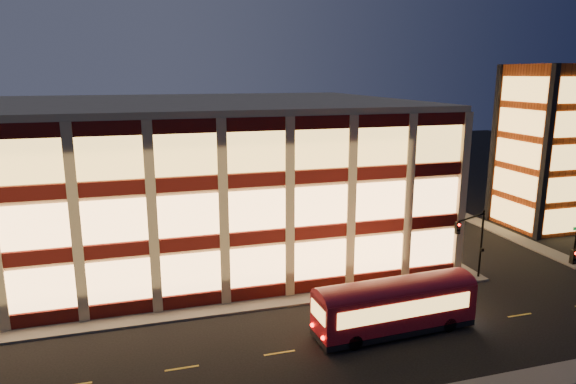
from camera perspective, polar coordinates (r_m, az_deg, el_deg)
name	(u,v)px	position (r m, az deg, el deg)	size (l,w,h in m)	color
ground	(203,319)	(38.07, -9.44, -13.70)	(200.00, 200.00, 0.00)	black
sidewalk_office_south	(159,317)	(38.76, -14.16, -13.30)	(54.00, 2.00, 0.15)	#514F4C
sidewalk_office_east	(385,225)	(59.88, 10.75, -3.63)	(2.00, 30.00, 0.15)	#514F4C
sidewalk_tower_west	(468,218)	(65.53, 19.36, -2.70)	(2.00, 30.00, 0.15)	#514F4C
office_building	(148,176)	(51.70, -15.34, 1.68)	(50.45, 30.45, 14.50)	tan
stair_tower	(549,148)	(63.78, 26.97, 4.40)	(8.60, 8.60, 18.00)	#8C3814
traffic_signal_far	(473,235)	(44.72, 19.88, -4.53)	(3.79, 1.87, 6.00)	black
trolley_bus	(395,303)	(35.72, 11.78, -11.99)	(11.17, 3.37, 3.74)	maroon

